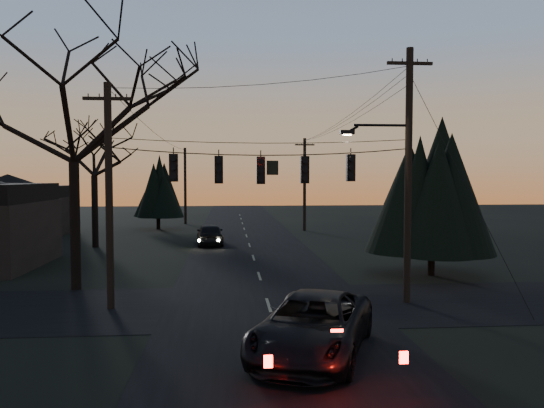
{
  "coord_description": "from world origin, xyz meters",
  "views": [
    {
      "loc": [
        -1.58,
        -10.27,
        5.02
      ],
      "look_at": [
        0.05,
        9.08,
        4.0
      ],
      "focal_mm": 35.0,
      "sensor_mm": 36.0,
      "label": 1
    }
  ],
  "objects": [
    {
      "name": "span_signal_assembly",
      "position": [
        -0.24,
        10.0,
        5.3
      ],
      "size": [
        11.5,
        0.44,
        1.52
      ],
      "color": "black",
      "rests_on": "ground"
    },
    {
      "name": "main_road",
      "position": [
        0.0,
        20.0,
        0.01
      ],
      "size": [
        8.0,
        120.0,
        0.02
      ],
      "primitive_type": "cube",
      "color": "black",
      "rests_on": "ground"
    },
    {
      "name": "utility_pole_far_l",
      "position": [
        -6.0,
        46.0,
        0.0
      ],
      "size": [
        0.3,
        0.3,
        8.0
      ],
      "primitive_type": null,
      "color": "black",
      "rests_on": "ground"
    },
    {
      "name": "sedan_oncoming_a",
      "position": [
        -2.85,
        28.38,
        0.79
      ],
      "size": [
        2.19,
        4.77,
        1.58
      ],
      "primitive_type": "imported",
      "rotation": [
        0.0,
        0.0,
        3.21
      ],
      "color": "black",
      "rests_on": "ground"
    },
    {
      "name": "utility_pole_right",
      "position": [
        5.5,
        10.0,
        0.0
      ],
      "size": [
        5.0,
        0.3,
        10.0
      ],
      "primitive_type": null,
      "color": "black",
      "rests_on": "ground"
    },
    {
      "name": "utility_pole_far_r",
      "position": [
        5.5,
        38.0,
        0.0
      ],
      "size": [
        1.8,
        0.3,
        8.5
      ],
      "primitive_type": null,
      "color": "black",
      "rests_on": "ground"
    },
    {
      "name": "house_left_far",
      "position": [
        -20.0,
        36.0,
        2.6
      ],
      "size": [
        9.0,
        7.0,
        5.2
      ],
      "color": "black",
      "rests_on": "ground"
    },
    {
      "name": "evergreen_dist",
      "position": [
        -8.12,
        40.47,
        3.68
      ],
      "size": [
        3.68,
        3.68,
        6.17
      ],
      "color": "black",
      "rests_on": "ground"
    },
    {
      "name": "suv_near",
      "position": [
        0.8,
        4.21,
        0.83
      ],
      "size": [
        4.75,
        6.55,
        1.65
      ],
      "primitive_type": "imported",
      "rotation": [
        0.0,
        0.0,
        -0.38
      ],
      "color": "black",
      "rests_on": "ground"
    },
    {
      "name": "bare_tree_dist",
      "position": [
        -10.9,
        27.9,
        7.09
      ],
      "size": [
        7.01,
        7.01,
        10.16
      ],
      "color": "black",
      "rests_on": "ground"
    },
    {
      "name": "evergreen_right",
      "position": [
        8.7,
        15.57,
        4.38
      ],
      "size": [
        4.74,
        4.74,
        7.57
      ],
      "color": "black",
      "rests_on": "ground"
    },
    {
      "name": "cross_road",
      "position": [
        0.0,
        10.0,
        0.01
      ],
      "size": [
        60.0,
        7.0,
        0.02
      ],
      "primitive_type": "cube",
      "color": "black",
      "rests_on": "ground"
    },
    {
      "name": "utility_pole_left",
      "position": [
        -6.0,
        10.0,
        0.0
      ],
      "size": [
        1.8,
        0.3,
        8.5
      ],
      "primitive_type": null,
      "color": "black",
      "rests_on": "ground"
    },
    {
      "name": "bare_tree_left",
      "position": [
        -8.27,
        13.6,
        7.89
      ],
      "size": [
        8.88,
        8.88,
        11.29
      ],
      "color": "black",
      "rests_on": "ground"
    }
  ]
}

